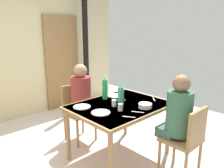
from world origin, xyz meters
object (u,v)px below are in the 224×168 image
object	(u,v)px
chair_near_diner	(187,138)
serving_bowl_center	(145,106)
dining_table	(120,110)
person_far_diner	(82,93)
chair_far_diner	(77,109)
water_bottle_green_far	(105,89)
person_near_diner	(178,112)
water_bottle_green_near	(121,96)

from	to	relation	value
chair_near_diner	serving_bowl_center	xyz separation A→B (m)	(-0.11, 0.53, 0.28)
dining_table	person_far_diner	xyz separation A→B (m)	(-0.11, 0.69, 0.11)
chair_far_diner	water_bottle_green_far	size ratio (longest dim) A/B	2.79
dining_table	water_bottle_green_far	bearing A→B (deg)	86.60
serving_bowl_center	water_bottle_green_far	bearing A→B (deg)	101.80
water_bottle_green_far	person_near_diner	bearing A→B (deg)	-76.67
chair_near_diner	water_bottle_green_near	size ratio (longest dim) A/B	3.12
chair_near_diner	serving_bowl_center	bearing A→B (deg)	101.78
chair_near_diner	chair_far_diner	size ratio (longest dim) A/B	1.00
chair_far_diner	person_far_diner	distance (m)	0.31
water_bottle_green_far	serving_bowl_center	world-z (taller)	water_bottle_green_far
dining_table	water_bottle_green_near	world-z (taller)	water_bottle_green_near
person_near_diner	serving_bowl_center	bearing A→B (deg)	105.68
chair_near_diner	water_bottle_green_far	world-z (taller)	water_bottle_green_far
chair_far_diner	person_far_diner	size ratio (longest dim) A/B	1.13
chair_near_diner	person_near_diner	size ratio (longest dim) A/B	1.13
chair_near_diner	person_near_diner	world-z (taller)	person_near_diner
chair_near_diner	dining_table	bearing A→B (deg)	107.27
chair_far_diner	water_bottle_green_far	distance (m)	0.66
dining_table	chair_near_diner	xyz separation A→B (m)	(0.26, -0.83, -0.18)
water_bottle_green_near	serving_bowl_center	world-z (taller)	water_bottle_green_near
dining_table	person_near_diner	bearing A→B (deg)	-69.59
person_far_diner	water_bottle_green_near	size ratio (longest dim) A/B	2.76
chair_far_diner	person_far_diner	world-z (taller)	person_far_diner
person_far_diner	person_near_diner	bearing A→B (deg)	104.95
chair_near_diner	water_bottle_green_near	xyz separation A→B (m)	(-0.28, 0.79, 0.39)
person_far_diner	water_bottle_green_far	bearing A→B (deg)	109.18
chair_far_diner	water_bottle_green_far	world-z (taller)	water_bottle_green_far
dining_table	water_bottle_green_near	distance (m)	0.21
water_bottle_green_far	dining_table	bearing A→B (deg)	-93.40
water_bottle_green_near	chair_near_diner	bearing A→B (deg)	-70.41
water_bottle_green_far	serving_bowl_center	bearing A→B (deg)	-78.20
water_bottle_green_near	water_bottle_green_far	bearing A→B (deg)	83.15
person_near_diner	serving_bowl_center	distance (m)	0.41
person_far_diner	serving_bowl_center	xyz separation A→B (m)	(0.26, -0.99, -0.00)
dining_table	water_bottle_green_near	xyz separation A→B (m)	(-0.02, -0.04, 0.21)
chair_near_diner	serving_bowl_center	world-z (taller)	chair_near_diner
water_bottle_green_near	serving_bowl_center	xyz separation A→B (m)	(0.17, -0.26, -0.10)
person_near_diner	water_bottle_green_far	bearing A→B (deg)	103.33
chair_near_diner	water_bottle_green_near	distance (m)	0.92
person_far_diner	chair_near_diner	bearing A→B (deg)	103.66
person_far_diner	dining_table	bearing A→B (deg)	99.20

